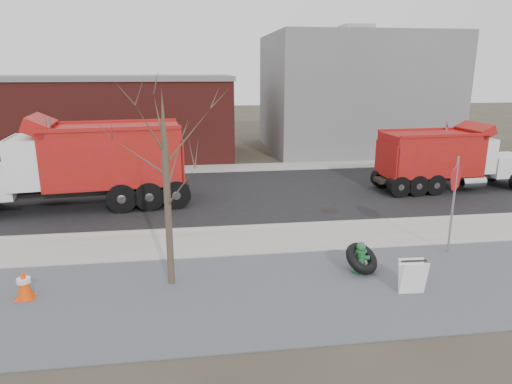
{
  "coord_description": "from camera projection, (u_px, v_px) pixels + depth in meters",
  "views": [
    {
      "loc": [
        -2.49,
        -14.12,
        5.64
      ],
      "look_at": [
        -0.32,
        1.43,
        1.4
      ],
      "focal_mm": 32.0,
      "sensor_mm": 36.0,
      "label": 1
    }
  ],
  "objects": [
    {
      "name": "stop_sign",
      "position": [
        455.0,
        189.0,
        13.88
      ],
      "size": [
        0.67,
        0.56,
        3.12
      ],
      "rotation": [
        0.0,
        0.0,
        0.3
      ],
      "color": "gray",
      "rests_on": "ground"
    },
    {
      "name": "road",
      "position": [
        249.0,
        194.0,
        21.33
      ],
      "size": [
        60.0,
        9.4,
        0.02
      ],
      "primitive_type": "cube",
      "color": "black",
      "rests_on": "ground"
    },
    {
      "name": "sandwich_board",
      "position": [
        413.0,
        277.0,
        11.69
      ],
      "size": [
        0.69,
        0.45,
        0.92
      ],
      "rotation": [
        0.0,
        0.0,
        -0.06
      ],
      "color": "white",
      "rests_on": "ground"
    },
    {
      "name": "building_brick",
      "position": [
        75.0,
        117.0,
        29.53
      ],
      "size": [
        20.2,
        8.2,
        5.3
      ],
      "color": "maroon",
      "rests_on": "ground"
    },
    {
      "name": "curb",
      "position": [
        264.0,
        226.0,
        16.77
      ],
      "size": [
        60.0,
        0.15,
        0.11
      ],
      "primitive_type": "cube",
      "color": "#9E9B93",
      "rests_on": "ground"
    },
    {
      "name": "gravel_verge",
      "position": [
        294.0,
        291.0,
        11.95
      ],
      "size": [
        60.0,
        5.0,
        0.03
      ],
      "primitive_type": "cube",
      "color": "slate",
      "rests_on": "ground"
    },
    {
      "name": "ground",
      "position": [
        271.0,
        243.0,
        15.3
      ],
      "size": [
        120.0,
        120.0,
        0.0
      ],
      "primitive_type": "plane",
      "color": "#383328",
      "rests_on": "ground"
    },
    {
      "name": "fire_hydrant",
      "position": [
        360.0,
        259.0,
        12.97
      ],
      "size": [
        0.52,
        0.51,
        0.92
      ],
      "rotation": [
        0.0,
        0.0,
        -0.29
      ],
      "color": "#296C37",
      "rests_on": "ground"
    },
    {
      "name": "traffic_cone_far",
      "position": [
        24.0,
        284.0,
        11.46
      ],
      "size": [
        0.44,
        0.44,
        0.84
      ],
      "color": "#F84207",
      "rests_on": "ground"
    },
    {
      "name": "far_sidewalk",
      "position": [
        237.0,
        168.0,
        26.77
      ],
      "size": [
        60.0,
        2.0,
        0.06
      ],
      "primitive_type": "cube",
      "color": "#9E9B93",
      "rests_on": "ground"
    },
    {
      "name": "dump_truck_red_b",
      "position": [
        84.0,
        162.0,
        18.75
      ],
      "size": [
        9.3,
        3.57,
        3.85
      ],
      "rotation": [
        0.0,
        0.0,
        3.25
      ],
      "color": "black",
      "rests_on": "ground"
    },
    {
      "name": "dump_truck_red_a",
      "position": [
        448.0,
        157.0,
        21.72
      ],
      "size": [
        7.82,
        2.55,
        3.14
      ],
      "rotation": [
        0.0,
        0.0,
        0.06
      ],
      "color": "black",
      "rests_on": "ground"
    },
    {
      "name": "truck_tire",
      "position": [
        362.0,
        258.0,
        12.95
      ],
      "size": [
        1.35,
        1.33,
        0.86
      ],
      "color": "black",
      "rests_on": "ground"
    },
    {
      "name": "sidewalk",
      "position": [
        270.0,
        239.0,
        15.53
      ],
      "size": [
        60.0,
        2.5,
        0.06
      ],
      "primitive_type": "cube",
      "color": "#9E9B93",
      "rests_on": "ground"
    },
    {
      "name": "bare_tree",
      "position": [
        166.0,
        165.0,
        11.53
      ],
      "size": [
        3.2,
        3.2,
        5.2
      ],
      "color": "#382D23",
      "rests_on": "ground"
    },
    {
      "name": "building_grey",
      "position": [
        353.0,
        93.0,
        32.67
      ],
      "size": [
        12.0,
        10.0,
        8.0
      ],
      "color": "slate",
      "rests_on": "ground"
    }
  ]
}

